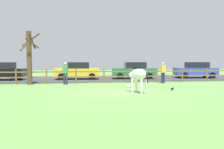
# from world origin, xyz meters

# --- Properties ---
(ground_plane) EXTENTS (60.00, 60.00, 0.00)m
(ground_plane) POSITION_xyz_m (0.00, 0.00, 0.00)
(ground_plane) COLOR #5B8C42
(parking_asphalt) EXTENTS (28.00, 7.40, 0.05)m
(parking_asphalt) POSITION_xyz_m (0.00, 9.30, 0.03)
(parking_asphalt) COLOR #38383D
(parking_asphalt) RESTS_ON ground_plane
(paddock_fence) EXTENTS (21.87, 0.11, 1.13)m
(paddock_fence) POSITION_xyz_m (-0.12, 5.00, 0.65)
(paddock_fence) COLOR brown
(paddock_fence) RESTS_ON ground_plane
(bare_tree) EXTENTS (1.40, 1.47, 3.89)m
(bare_tree) POSITION_xyz_m (-5.63, 4.76, 2.10)
(bare_tree) COLOR #513A23
(bare_tree) RESTS_ON ground_plane
(zebra) EXTENTS (0.99, 1.84, 1.41)m
(zebra) POSITION_xyz_m (1.04, -0.72, 0.93)
(zebra) COLOR white
(zebra) RESTS_ON ground_plane
(crow_on_grass) EXTENTS (0.21, 0.10, 0.20)m
(crow_on_grass) POSITION_xyz_m (3.21, -0.23, 0.13)
(crow_on_grass) COLOR black
(crow_on_grass) RESTS_ON ground_plane
(parked_car_black) EXTENTS (4.09, 2.07, 1.56)m
(parked_car_black) POSITION_xyz_m (-8.78, 8.53, 0.84)
(parked_car_black) COLOR black
(parked_car_black) RESTS_ON parking_asphalt
(parked_car_green) EXTENTS (4.15, 2.20, 1.56)m
(parked_car_green) POSITION_xyz_m (3.12, 8.35, 0.84)
(parked_car_green) COLOR #236B38
(parked_car_green) RESTS_ON parking_asphalt
(parked_car_yellow) EXTENTS (4.08, 2.05, 1.56)m
(parked_car_yellow) POSITION_xyz_m (-2.15, 8.49, 0.84)
(parked_car_yellow) COLOR yellow
(parked_car_yellow) RESTS_ON parking_asphalt
(parked_car_blue) EXTENTS (4.16, 2.23, 1.56)m
(parked_car_blue) POSITION_xyz_m (9.42, 8.34, 0.84)
(parked_car_blue) COLOR #2D4CAD
(parked_car_blue) RESTS_ON parking_asphalt
(visitor_left_of_tree) EXTENTS (0.41, 0.31, 1.64)m
(visitor_left_of_tree) POSITION_xyz_m (-3.06, 4.41, 0.91)
(visitor_left_of_tree) COLOR #232847
(visitor_left_of_tree) RESTS_ON ground_plane
(visitor_right_of_tree) EXTENTS (0.41, 0.32, 1.64)m
(visitor_right_of_tree) POSITION_xyz_m (4.42, 4.25, 0.91)
(visitor_right_of_tree) COLOR #232847
(visitor_right_of_tree) RESTS_ON ground_plane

